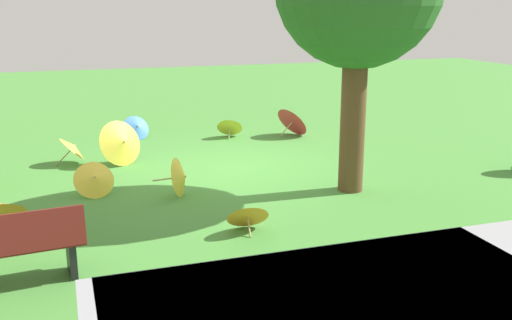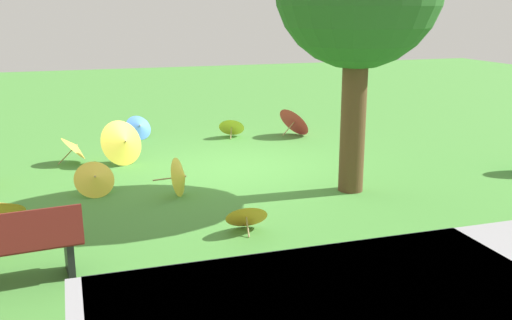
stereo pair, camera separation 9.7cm
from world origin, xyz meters
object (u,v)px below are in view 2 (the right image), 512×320
Objects in this scene: park_bench at (9,247)px; parasol_yellow_0 at (232,126)px; parasol_yellow_1 at (75,147)px; parasol_blue_2 at (139,127)px; parasol_yellow_3 at (95,178)px; parasol_yellow_4 at (182,177)px; parasol_yellow_2 at (124,142)px; parasol_red_1 at (296,120)px; parasol_orange_2 at (246,214)px.

park_bench is 2.19× the size of parasol_yellow_0.
parasol_yellow_1 reaches higher than parasol_blue_2.
parasol_blue_2 is at bearing -107.75° from park_bench.
parasol_yellow_4 is at bearing 161.65° from parasol_yellow_3.
parasol_yellow_2 reaches higher than park_bench.
park_bench is 8.80m from parasol_red_1.
park_bench is 5.25m from parasol_yellow_2.
parasol_yellow_1 is at bearing 11.59° from parasol_red_1.
parasol_orange_2 is at bearing 106.90° from parasol_yellow_2.
parasol_yellow_4 is 1.09× the size of parasol_orange_2.
parasol_yellow_3 is at bearing 96.52° from parasol_yellow_1.
parasol_red_1 is 1.45× the size of parasol_yellow_4.
parasol_blue_2 is 3.77m from parasol_red_1.
parasol_yellow_4 is 1.92m from parasol_orange_2.
parasol_blue_2 is 6.49m from parasol_orange_2.
park_bench is 2.30× the size of parasol_yellow_4.
parasol_red_1 is (-4.26, -1.48, -0.06)m from parasol_yellow_2.
parasol_yellow_1 is 1.02m from parasol_yellow_2.
parasol_blue_2 is at bearing -83.89° from parasol_orange_2.
parasol_orange_2 is at bearing 106.85° from parasol_yellow_4.
parasol_yellow_0 is 5.02m from parasol_yellow_3.
parasol_yellow_3 is (4.93, 3.36, -0.09)m from parasol_red_1.
parasol_orange_2 is at bearing -165.43° from park_bench.
parasol_yellow_2 is 4.51m from parasol_red_1.
parasol_yellow_3 reaches higher than parasol_blue_2.
parasol_yellow_0 is 1.04× the size of parasol_yellow_3.
parasol_yellow_4 is at bearing 91.67° from parasol_blue_2.
parasol_orange_2 is (-1.93, 2.29, -0.05)m from parasol_yellow_3.
parasol_blue_2 is at bearing -12.22° from parasol_red_1.
parasol_yellow_2 is (-0.92, 0.42, 0.12)m from parasol_yellow_1.
parasol_yellow_4 reaches higher than parasol_yellow_0.
parasol_yellow_1 is 5.09m from parasol_orange_2.
parasol_blue_2 is at bearing -128.87° from parasol_yellow_1.
parasol_red_1 is 1.58× the size of parasol_orange_2.
parasol_red_1 is at bearing -160.84° from parasol_yellow_2.
parasol_yellow_4 is (-0.13, 4.62, 0.04)m from parasol_blue_2.
parasol_yellow_3 is 1.10× the size of parasol_orange_2.
parasol_yellow_2 is 2.44m from parasol_yellow_4.
parasol_yellow_3 is (3.39, 3.70, 0.03)m from parasol_yellow_0.
parasol_yellow_1 is at bearing -64.47° from parasol_orange_2.
parasol_yellow_2 is at bearing -109.34° from park_bench.
park_bench is at bearing 70.70° from parasol_yellow_3.
parasol_yellow_4 is (-1.64, 2.75, -0.00)m from parasol_yellow_1.
parasol_yellow_2 reaches higher than parasol_yellow_1.
parasol_yellow_1 is at bearing -59.28° from parasol_yellow_4.
parasol_orange_2 is (-1.27, 4.17, -0.20)m from parasol_yellow_2.
parasol_red_1 is 5.21m from parasol_yellow_4.
parasol_red_1 reaches higher than parasol_orange_2.
park_bench is at bearing 72.25° from parasol_blue_2.
parasol_yellow_0 is 3.29m from parasol_yellow_2.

